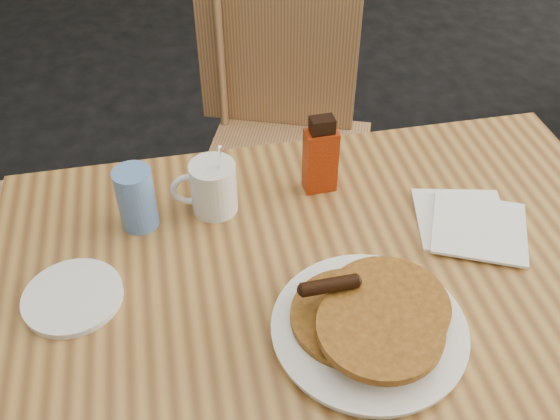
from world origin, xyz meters
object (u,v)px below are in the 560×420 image
Objects in this scene: chair_main_far at (282,112)px; syrup_bottle at (320,157)px; coffee_mug at (212,187)px; main_table at (331,289)px; blue_tumbler at (136,198)px; pancake_plate at (370,323)px.

chair_main_far reaches higher than syrup_bottle.
coffee_mug is at bearing -176.74° from syrup_bottle.
syrup_bottle reaches higher than main_table.
coffee_mug reaches higher than blue_tumbler.
main_table is 0.30m from coffee_mug.
syrup_bottle is 1.34× the size of blue_tumbler.
chair_main_far is 0.71m from blue_tumbler.
pancake_plate is (0.03, -0.13, 0.07)m from main_table.
chair_main_far is at bearing 59.44° from blue_tumbler.
blue_tumbler is at bearing 141.11° from pancake_plate.
main_table is 7.86× the size of coffee_mug.
coffee_mug is (-0.20, -0.55, 0.21)m from chair_main_far.
blue_tumbler is (-0.37, 0.30, 0.04)m from pancake_plate.
syrup_bottle is at bearing 93.16° from pancake_plate.
main_table is at bearing -74.25° from chair_main_far.
syrup_bottle is (0.01, 0.24, 0.12)m from main_table.
coffee_mug is 1.33× the size of blue_tumbler.
coffee_mug is 0.22m from syrup_bottle.
main_table is 7.78× the size of syrup_bottle.
pancake_plate is 0.48m from blue_tumbler.
syrup_bottle reaches higher than blue_tumbler.
syrup_bottle is at bearing -72.69° from chair_main_far.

